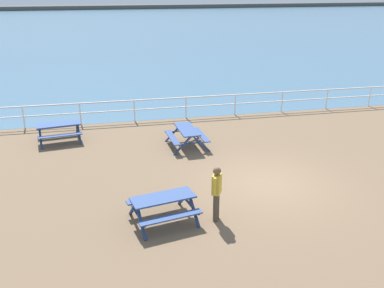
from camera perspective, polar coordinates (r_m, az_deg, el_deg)
name	(u,v)px	position (r m, az deg, el deg)	size (l,w,h in m)	color
ground_plane	(267,186)	(14.77, 10.08, -5.56)	(30.00, 24.00, 0.20)	brown
sea_band	(135,27)	(65.42, -7.74, 15.37)	(142.00, 90.00, 0.01)	#476B84
distant_shoreline	(119,9)	(108.21, -9.78, 17.52)	(142.00, 6.00, 1.80)	#4C4C47
seaward_railing	(211,102)	(21.35, 2.55, 5.71)	(23.07, 0.07, 1.08)	white
picnic_table_near_left	(187,133)	(17.44, -0.69, 1.49)	(1.64, 1.89, 0.80)	#334C84
picnic_table_near_right	(163,203)	(12.12, -3.91, -7.90)	(2.06, 1.84, 0.80)	#334C84
picnic_table_mid_centre	(59,128)	(18.91, -17.50, 2.07)	(1.99, 1.76, 0.80)	#334C84
visitor	(217,190)	(12.00, 3.33, -6.22)	(0.36, 0.48, 1.66)	#4C4233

